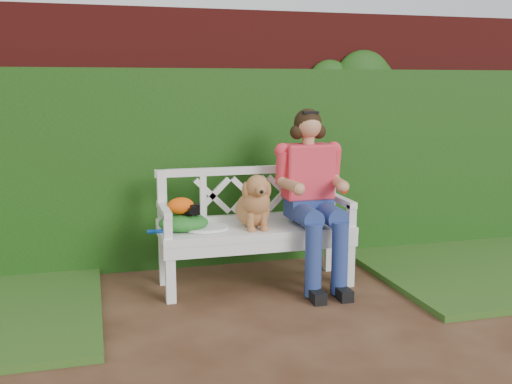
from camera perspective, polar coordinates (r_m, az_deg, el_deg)
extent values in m
plane|color=#3C2114|center=(3.90, 2.56, -13.49)|extent=(60.00, 60.00, 0.00)
cube|color=#591412|center=(5.43, -3.51, 5.25)|extent=(10.00, 0.30, 2.20)
cube|color=#224F14|center=(5.25, -2.99, 2.33)|extent=(10.00, 0.18, 1.70)
cube|color=#2B5919|center=(5.76, 23.12, -6.18)|extent=(2.60, 2.00, 0.05)
cube|color=black|center=(4.51, -6.12, -1.62)|extent=(0.12, 0.10, 0.08)
ellipsoid|color=#EC510A|center=(4.51, -7.18, -1.32)|extent=(0.20, 0.15, 0.13)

